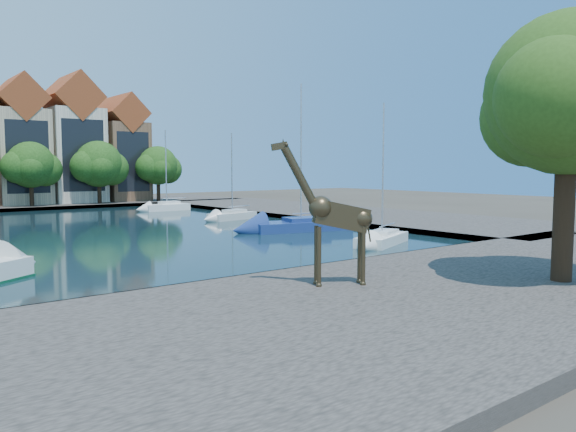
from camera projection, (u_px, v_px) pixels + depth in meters
name	position (u px, v px, depth m)	size (l,w,h in m)	color
ground	(277.00, 280.00, 25.03)	(160.00, 160.00, 0.00)	#38332B
water_basin	(93.00, 231.00, 43.84)	(38.00, 50.00, 0.08)	black
near_quay	(398.00, 305.00, 19.52)	(50.00, 14.00, 0.50)	#504A45
far_quay	(3.00, 206.00, 68.90)	(60.00, 16.00, 0.50)	#504A45
right_quay	(330.00, 213.00, 59.19)	(14.00, 52.00, 0.50)	#504A45
plane_tree	(570.00, 100.00, 21.98)	(8.32, 6.40, 10.62)	#332114
townhouse_east_inner	(18.00, 145.00, 69.47)	(5.94, 9.18, 15.79)	#C2AD8A
townhouse_east_mid	(72.00, 144.00, 73.43)	(6.43, 9.18, 16.65)	beige
townhouse_east_end	(120.00, 152.00, 77.52)	(5.44, 9.18, 14.43)	brown
far_tree_mid_east	(31.00, 166.00, 65.45)	(7.02, 5.40, 7.52)	#332114
far_tree_east	(100.00, 166.00, 70.36)	(7.54, 5.80, 7.84)	#332114
far_tree_far_east	(159.00, 167.00, 75.29)	(6.76, 5.20, 7.36)	#332114
giraffe_statue	(334.00, 215.00, 21.52)	(3.56, 2.19, 5.51)	#3A2F1D
sailboat_right_a	(382.00, 237.00, 36.06)	(5.57, 3.74, 9.00)	white
sailboat_right_b	(301.00, 224.00, 43.89)	(8.27, 4.55, 11.35)	navy
sailboat_right_c	(232.00, 214.00, 53.14)	(5.26, 2.77, 8.14)	silver
sailboat_right_d	(167.00, 205.00, 64.09)	(5.14, 1.84, 9.14)	white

